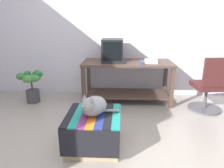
{
  "coord_description": "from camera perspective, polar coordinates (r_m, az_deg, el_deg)",
  "views": [
    {
      "loc": [
        0.19,
        -1.93,
        1.42
      ],
      "look_at": [
        0.05,
        0.85,
        0.55
      ],
      "focal_mm": 33.2,
      "sensor_mm": 36.0,
      "label": 1
    }
  ],
  "objects": [
    {
      "name": "book",
      "position": [
        3.58,
        10.7,
        6.2
      ],
      "size": [
        0.24,
        0.28,
        0.04
      ],
      "primitive_type": "cube",
      "rotation": [
        0.0,
        0.0,
        -0.09
      ],
      "color": "white",
      "rests_on": "desk"
    },
    {
      "name": "ottoman_with_blanket",
      "position": [
        2.45,
        -5.07,
        -12.55
      ],
      "size": [
        0.61,
        0.66,
        0.4
      ],
      "color": "tan",
      "rests_on": "ground_plane"
    },
    {
      "name": "cat",
      "position": [
        2.31,
        -5.17,
        -5.97
      ],
      "size": [
        0.46,
        0.41,
        0.28
      ],
      "rotation": [
        0.0,
        0.0,
        -0.34
      ],
      "color": "gray",
      "rests_on": "ottoman_with_blanket"
    },
    {
      "name": "potted_plant",
      "position": [
        3.88,
        -21.23,
        -0.19
      ],
      "size": [
        0.38,
        0.34,
        0.57
      ],
      "color": "#3D3D42",
      "rests_on": "ground_plane"
    },
    {
      "name": "stapler",
      "position": [
        3.4,
        8.33,
        5.73
      ],
      "size": [
        0.05,
        0.11,
        0.04
      ],
      "primitive_type": "cube",
      "rotation": [
        0.0,
        0.0,
        0.1
      ],
      "color": "#2342B7",
      "rests_on": "desk"
    },
    {
      "name": "tv_monitor",
      "position": [
        3.65,
        0.13,
        9.32
      ],
      "size": [
        0.36,
        0.4,
        0.38
      ],
      "rotation": [
        0.0,
        0.0,
        0.01
      ],
      "color": "black",
      "rests_on": "desk"
    },
    {
      "name": "back_wall",
      "position": [
        3.98,
        0.19,
        15.64
      ],
      "size": [
        8.0,
        0.1,
        2.6
      ],
      "primitive_type": "cube",
      "color": "silver",
      "rests_on": "ground_plane"
    },
    {
      "name": "office_chair",
      "position": [
        3.6,
        25.13,
        -1.03
      ],
      "size": [
        0.52,
        0.52,
        0.89
      ],
      "rotation": [
        0.0,
        0.0,
        3.26
      ],
      "color": "#4C4C51",
      "rests_on": "ground_plane"
    },
    {
      "name": "keyboard",
      "position": [
        3.45,
        0.37,
        5.96
      ],
      "size": [
        0.4,
        0.15,
        0.02
      ],
      "primitive_type": "cube",
      "rotation": [
        0.0,
        0.0,
        -0.01
      ],
      "color": "black",
      "rests_on": "desk"
    },
    {
      "name": "desk",
      "position": [
        3.65,
        4.19,
        2.66
      ],
      "size": [
        1.54,
        0.65,
        0.73
      ],
      "rotation": [
        0.0,
        0.0,
        0.01
      ],
      "color": "#4C382D",
      "rests_on": "ground_plane"
    },
    {
      "name": "ground_plane",
      "position": [
        2.4,
        -2.31,
        -18.89
      ],
      "size": [
        14.0,
        14.0,
        0.0
      ],
      "primitive_type": "plane",
      "color": "#9E9389"
    }
  ]
}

